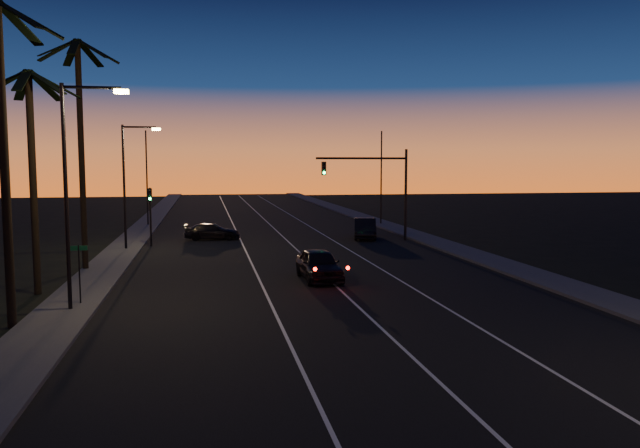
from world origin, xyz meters
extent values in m
cube|color=black|center=(0.00, 30.00, 0.01)|extent=(20.00, 170.00, 0.01)
cube|color=#3E3E3B|center=(-11.20, 30.00, 0.08)|extent=(2.40, 170.00, 0.16)
cube|color=#3E3E3B|center=(11.20, 30.00, 0.08)|extent=(2.40, 170.00, 0.16)
cube|color=silver|center=(-3.00, 30.00, 0.02)|extent=(0.12, 160.00, 0.01)
cube|color=silver|center=(0.50, 30.00, 0.02)|extent=(0.12, 160.00, 0.01)
cube|color=silver|center=(4.00, 30.00, 0.02)|extent=(0.12, 160.00, 0.01)
cylinder|color=black|center=(-12.60, 18.00, 5.75)|extent=(0.32, 0.32, 11.50)
cube|color=black|center=(-11.57, 18.26, 10.94)|extent=(2.18, 0.92, 1.18)
cube|color=black|center=(-12.16, 18.97, 10.94)|extent=(1.25, 2.12, 1.18)
cube|color=black|center=(-11.75, 17.36, 10.94)|extent=(1.95, 1.61, 1.18)
cylinder|color=black|center=(-13.20, 24.00, 5.00)|extent=(0.32, 0.32, 10.00)
cube|color=black|center=(-12.17, 24.26, 9.44)|extent=(2.18, 0.92, 1.18)
cube|color=black|center=(-12.76, 24.97, 9.44)|extent=(1.25, 2.12, 1.18)
cube|color=black|center=(-13.68, 24.94, 9.44)|extent=(1.34, 2.09, 1.18)
cube|color=black|center=(-14.24, 24.21, 9.44)|extent=(2.18, 0.82, 1.18)
cube|color=black|center=(-14.01, 23.32, 9.44)|extent=(1.90, 1.69, 1.18)
cube|color=black|center=(-13.17, 22.94, 9.44)|extent=(0.45, 2.16, 1.18)
cube|color=black|center=(-12.35, 23.36, 9.44)|extent=(1.95, 1.61, 1.18)
cylinder|color=black|center=(-12.20, 30.00, 6.25)|extent=(0.32, 0.32, 12.50)
cube|color=black|center=(-11.17, 30.26, 11.94)|extent=(2.18, 0.92, 1.18)
cube|color=black|center=(-11.76, 30.97, 11.94)|extent=(1.25, 2.12, 1.18)
cube|color=black|center=(-12.68, 30.94, 11.94)|extent=(1.34, 2.09, 1.18)
cube|color=black|center=(-13.24, 30.21, 11.94)|extent=(2.18, 0.82, 1.18)
cube|color=black|center=(-13.01, 29.32, 11.94)|extent=(1.90, 1.69, 1.18)
cube|color=black|center=(-12.17, 28.94, 11.94)|extent=(0.45, 2.16, 1.18)
cube|color=black|center=(-11.35, 29.36, 11.94)|extent=(1.95, 1.61, 1.18)
cylinder|color=black|center=(-11.00, 20.00, 4.50)|extent=(0.16, 0.16, 9.00)
cylinder|color=black|center=(-9.90, 20.00, 8.85)|extent=(2.20, 0.12, 0.12)
cube|color=#EAC75D|center=(-8.80, 20.00, 8.72)|extent=(0.55, 0.26, 0.16)
cylinder|color=black|center=(-11.00, 38.00, 4.25)|extent=(0.16, 0.16, 8.50)
cylinder|color=black|center=(-9.90, 38.00, 8.35)|extent=(2.20, 0.12, 0.12)
cube|color=#EAC75D|center=(-8.80, 38.00, 8.22)|extent=(0.55, 0.26, 0.16)
cylinder|color=black|center=(-10.80, 21.00, 1.30)|extent=(0.06, 0.06, 2.60)
cube|color=#0D4E28|center=(-10.80, 21.00, 2.45)|extent=(0.70, 0.03, 0.20)
cylinder|color=black|center=(9.50, 40.00, 3.50)|extent=(0.20, 0.20, 7.00)
cylinder|color=black|center=(6.00, 40.00, 6.30)|extent=(7.00, 0.16, 0.16)
cube|color=black|center=(3.10, 40.00, 5.55)|extent=(0.32, 0.28, 1.00)
sphere|color=black|center=(3.10, 39.83, 5.87)|extent=(0.20, 0.20, 0.20)
sphere|color=black|center=(3.10, 39.83, 5.55)|extent=(0.20, 0.20, 0.20)
sphere|color=#14FF59|center=(3.10, 39.83, 5.23)|extent=(0.20, 0.20, 0.20)
cylinder|color=black|center=(-9.50, 40.00, 2.10)|extent=(0.14, 0.14, 4.20)
cube|color=black|center=(-9.50, 40.00, 3.70)|extent=(0.28, 0.25, 0.90)
sphere|color=black|center=(-9.50, 39.85, 3.98)|extent=(0.18, 0.18, 0.18)
sphere|color=black|center=(-9.50, 39.85, 3.70)|extent=(0.18, 0.18, 0.18)
sphere|color=#14FF59|center=(-9.50, 39.85, 3.42)|extent=(0.18, 0.18, 0.18)
cylinder|color=black|center=(-11.00, 55.00, 4.50)|extent=(0.14, 0.14, 9.00)
cylinder|color=black|center=(11.00, 52.00, 4.50)|extent=(0.14, 0.14, 9.00)
imported|color=black|center=(0.00, 25.06, 0.79)|extent=(2.00, 4.65, 1.57)
sphere|color=#FF0F05|center=(-0.69, 22.29, 1.04)|extent=(0.18, 0.18, 0.18)
sphere|color=#FF0F05|center=(0.87, 22.34, 1.04)|extent=(0.18, 0.18, 0.18)
imported|color=black|center=(6.75, 41.72, 0.80)|extent=(2.74, 5.04, 1.57)
imported|color=black|center=(-5.14, 43.13, 0.64)|extent=(4.42, 2.03, 1.25)
camera|label=1|loc=(-5.65, -5.75, 5.91)|focal=35.00mm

